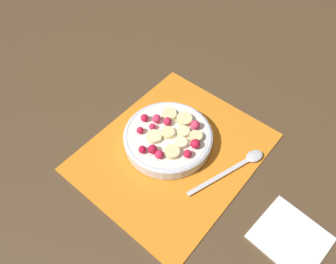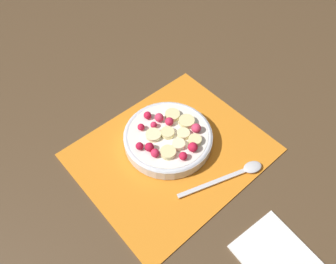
% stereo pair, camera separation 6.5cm
% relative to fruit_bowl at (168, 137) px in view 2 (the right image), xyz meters
% --- Properties ---
extents(ground_plane, '(3.00, 3.00, 0.00)m').
position_rel_fruit_bowl_xyz_m(ground_plane, '(-0.01, -0.02, -0.02)').
color(ground_plane, '#4C3823').
extents(placemat, '(0.39, 0.33, 0.01)m').
position_rel_fruit_bowl_xyz_m(placemat, '(-0.01, -0.02, -0.02)').
color(placemat, orange).
rests_on(placemat, ground_plane).
extents(fruit_bowl, '(0.19, 0.19, 0.05)m').
position_rel_fruit_bowl_xyz_m(fruit_bowl, '(0.00, 0.00, 0.00)').
color(fruit_bowl, silver).
rests_on(fruit_bowl, placemat).
extents(spoon, '(0.19, 0.08, 0.01)m').
position_rel_fruit_bowl_xyz_m(spoon, '(0.05, -0.16, -0.02)').
color(spoon, silver).
rests_on(spoon, placemat).
extents(napkin, '(0.13, 0.13, 0.01)m').
position_rel_fruit_bowl_xyz_m(napkin, '(-0.02, -0.31, -0.02)').
color(napkin, white).
rests_on(napkin, ground_plane).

